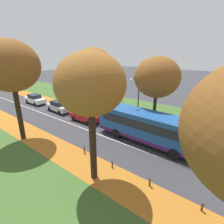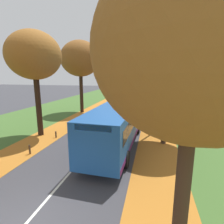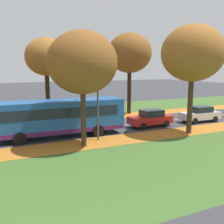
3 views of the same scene
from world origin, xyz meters
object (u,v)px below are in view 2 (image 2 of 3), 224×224
tree_left_near (34,56)px  bollard_fourth (56,135)px  streetlamp_right (147,92)px  car_red_lead (132,111)px  car_white_third_in_line (141,98)px  bus (118,122)px  bollard_third (30,150)px  tree_right_near (168,63)px  tree_left_mid (80,59)px  tree_right_mid (164,62)px  bollard_fifth (73,124)px  car_silver_following (138,104)px  tree_right_nearest (196,51)px

tree_left_near → bollard_fourth: size_ratio=15.52×
streetlamp_right → car_red_lead: bearing=107.3°
bollard_fourth → car_white_third_in_line: size_ratio=0.13×
car_red_lead → car_white_third_in_line: 12.65m
bus → car_white_third_in_line: size_ratio=2.48×
bollard_third → car_red_lead: car_red_lead is taller
tree_right_near → streetlamp_right: 2.99m
tree_left_near → car_white_third_in_line: tree_left_near is taller
bollard_third → car_red_lead: (5.30, 11.77, 0.49)m
tree_left_mid → car_red_lead: (7.21, -1.57, -6.41)m
tree_left_mid → car_white_third_in_line: size_ratio=2.28×
tree_left_near → bollard_third: bearing=-65.1°
streetlamp_right → car_red_lead: (-1.96, 6.29, -2.92)m
tree_right_near → bus: bearing=-164.7°
car_red_lead → tree_right_mid: bearing=24.8°
bollard_fifth → car_silver_following: size_ratio=0.15×
tree_right_nearest → car_silver_following: size_ratio=1.77×
tree_right_nearest → bus: bearing=111.3°
tree_left_near → tree_right_nearest: 13.40m
streetlamp_right → bollard_fourth: bearing=-162.3°
car_red_lead → bollard_fourth: bearing=-121.5°
bus → bollard_third: bearing=-150.2°
tree_left_near → car_white_third_in_line: 22.85m
tree_left_near → bus: size_ratio=0.82×
tree_left_mid → car_white_third_in_line: bearing=56.0°
bollard_third → tree_right_nearest: bearing=-31.4°
tree_right_nearest → tree_left_near: bearing=139.4°
streetlamp_right → car_silver_following: streetlamp_right is taller
bollard_fifth → bus: (5.22, -3.31, 1.38)m
bollard_fourth → streetlamp_right: size_ratio=0.09×
bollard_fourth → tree_left_mid: bearing=100.8°
bollard_fourth → bollard_fifth: 3.17m
bus → tree_left_near: bearing=176.0°
tree_right_nearest → bollard_fourth: bearing=135.4°
tree_right_nearest → bus: size_ratio=0.72×
tree_right_near → car_white_third_in_line: (-3.09, 20.46, -5.09)m
car_red_lead → car_white_third_in_line: (0.27, 12.65, 0.00)m
tree_right_mid → bus: (-3.51, -10.36, -5.01)m
bollard_fifth → car_red_lead: car_red_lead is taller
tree_right_mid → car_silver_following: size_ratio=2.13×
tree_left_near → bollard_third: 7.38m
tree_right_mid → car_white_third_in_line: tree_right_mid is taller
car_white_third_in_line → bollard_fifth: bearing=-106.9°
car_silver_following → car_white_third_in_line: size_ratio=1.01×
bollard_fourth → bus: size_ratio=0.05×
bollard_third → bollard_fifth: (0.08, 6.35, 0.00)m
tree_right_near → tree_right_mid: (0.16, 9.44, 0.81)m
car_silver_following → car_white_third_in_line: 6.74m
tree_left_near → bollard_fourth: (1.66, -0.34, -6.32)m
tree_left_mid → tree_right_mid: 10.73m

